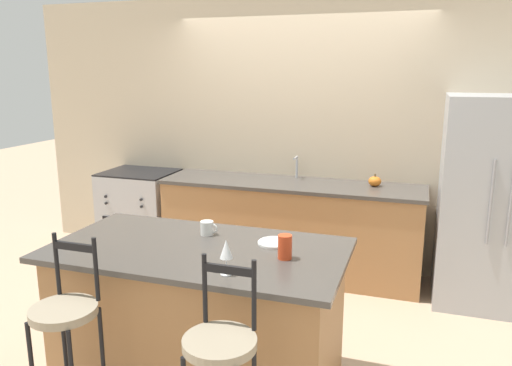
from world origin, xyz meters
TOP-DOWN VIEW (x-y plane):
  - ground_plane at (0.00, 0.00)m, footprint 18.00×18.00m
  - wall_back at (0.00, 0.71)m, footprint 6.00×0.07m
  - back_counter at (0.00, 0.38)m, footprint 2.53×0.70m
  - sink_faucet at (0.00, 0.59)m, footprint 0.02×0.13m
  - kitchen_island at (-0.10, -1.55)m, footprint 1.82×0.98m
  - refrigerator at (1.78, 0.31)m, footprint 0.86×0.79m
  - oven_range at (-1.68, 0.38)m, footprint 0.75×0.65m
  - bar_stool_near at (-0.54, -2.24)m, footprint 0.35×0.35m
  - dinner_plate at (0.34, -1.34)m, footprint 0.21×0.21m
  - wine_glass at (0.23, -1.88)m, footprint 0.07×0.07m
  - coffee_mug at (-0.13, -1.31)m, footprint 0.12×0.09m
  - tumbler_cup at (0.46, -1.57)m, footprint 0.08×0.08m
  - pumpkin_decoration at (0.78, 0.46)m, footprint 0.12×0.12m

SIDE VIEW (x-z plane):
  - ground_plane at x=0.00m, z-range 0.00..0.00m
  - oven_range at x=-1.68m, z-range 0.00..0.92m
  - back_counter at x=0.00m, z-range 0.00..0.92m
  - kitchen_island at x=-0.10m, z-range 0.00..0.92m
  - bar_stool_near at x=-0.54m, z-range 0.06..1.19m
  - refrigerator at x=1.78m, z-range 0.00..1.78m
  - dinner_plate at x=0.34m, z-range 0.92..0.94m
  - coffee_mug at x=-0.13m, z-range 0.92..1.01m
  - pumpkin_decoration at x=0.78m, z-range 0.91..1.03m
  - tumbler_cup at x=0.46m, z-range 0.92..1.06m
  - wine_glass at x=0.23m, z-range 0.96..1.15m
  - sink_faucet at x=0.00m, z-range 0.95..1.17m
  - wall_back at x=0.00m, z-range 0.00..2.70m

